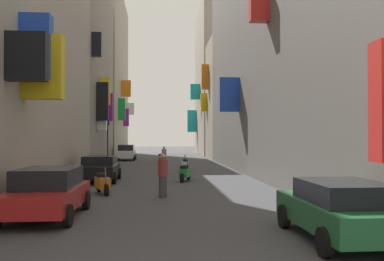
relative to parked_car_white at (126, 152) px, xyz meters
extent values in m
plane|color=#424244|center=(3.70, -10.32, -0.81)|extent=(140.00, 140.00, 0.00)
cube|color=yellow|center=(-0.63, -27.83, 3.96)|extent=(1.34, 0.62, 2.23)
cube|color=blue|center=(-0.80, -28.08, 4.61)|extent=(1.00, 0.60, 2.20)
cube|color=black|center=(-0.69, -29.41, 4.02)|extent=(1.22, 0.43, 1.50)
cube|color=gray|center=(-4.30, -7.22, 6.82)|extent=(6.00, 13.98, 15.24)
cube|color=black|center=(-0.87, -11.24, 4.20)|extent=(0.87, 0.38, 2.85)
cube|color=white|center=(-0.96, -10.71, 3.52)|extent=(0.69, 0.64, 2.89)
cube|color=purple|center=(-0.87, -8.18, 4.00)|extent=(0.86, 0.41, 2.24)
cube|color=yellow|center=(-0.93, -9.18, 5.19)|extent=(0.75, 0.37, 2.16)
cube|color=black|center=(-0.97, -13.37, 7.97)|extent=(0.66, 0.50, 1.67)
cube|color=#9E9384|center=(-4.30, 10.34, 9.38)|extent=(6.00, 18.68, 20.37)
cube|color=white|center=(-0.77, 17.21, 5.57)|extent=(1.07, 0.62, 1.67)
cube|color=orange|center=(-0.72, 8.70, 7.49)|extent=(1.16, 0.48, 2.00)
cube|color=purple|center=(-0.96, 12.13, 4.11)|extent=(0.69, 0.59, 2.28)
cube|color=green|center=(-0.92, 5.20, 4.70)|extent=(0.77, 0.44, 2.52)
cube|color=slate|center=(11.70, -17.16, 8.40)|extent=(6.00, 31.82, 18.41)
cube|color=blue|center=(8.03, -15.20, 4.37)|extent=(1.34, 0.35, 2.28)
cube|color=red|center=(8.24, -22.61, 8.10)|extent=(0.92, 0.58, 1.81)
cube|color=#9E9384|center=(11.70, 2.00, 5.58)|extent=(6.00, 6.49, 12.77)
cube|color=yellow|center=(8.37, 4.10, 5.48)|extent=(0.65, 0.61, 2.06)
cube|color=orange|center=(8.32, 2.24, 8.10)|extent=(0.77, 0.57, 2.70)
cube|color=#9E9384|center=(11.70, 13.16, 9.15)|extent=(6.00, 13.04, 19.92)
cube|color=#19B2BF|center=(8.07, 11.63, 7.49)|extent=(1.27, 0.56, 2.01)
cube|color=#19B2BF|center=(8.05, 16.91, 3.84)|extent=(1.30, 0.46, 3.13)
cube|color=white|center=(0.00, -0.06, -0.17)|extent=(1.71, 3.93, 0.68)
cube|color=black|center=(0.00, 0.14, 0.46)|extent=(1.50, 2.20, 0.58)
cylinder|color=black|center=(0.85, -1.35, -0.51)|extent=(0.18, 0.60, 0.60)
cylinder|color=black|center=(-0.85, -1.35, -0.51)|extent=(0.18, 0.60, 0.60)
cylinder|color=black|center=(0.85, 1.24, -0.51)|extent=(0.18, 0.60, 0.60)
cylinder|color=black|center=(-0.85, 1.24, -0.51)|extent=(0.18, 0.60, 0.60)
cube|color=#B21E1E|center=(0.10, -30.07, -0.22)|extent=(1.82, 4.10, 0.57)
cube|color=black|center=(0.10, -29.86, 0.34)|extent=(1.60, 2.30, 0.57)
cylinder|color=black|center=(1.01, -31.42, -0.51)|extent=(0.18, 0.60, 0.60)
cylinder|color=black|center=(1.01, -28.71, -0.51)|extent=(0.18, 0.60, 0.60)
cylinder|color=black|center=(-0.81, -28.71, -0.51)|extent=(0.18, 0.60, 0.60)
cube|color=black|center=(0.21, -20.20, -0.22)|extent=(1.83, 3.95, 0.58)
cube|color=black|center=(0.21, -20.00, 0.31)|extent=(1.61, 2.21, 0.47)
cylinder|color=black|center=(1.13, -21.50, -0.51)|extent=(0.18, 0.60, 0.60)
cylinder|color=black|center=(-0.71, -21.50, -0.51)|extent=(0.18, 0.60, 0.60)
cylinder|color=black|center=(1.13, -18.90, -0.51)|extent=(0.18, 0.60, 0.60)
cylinder|color=black|center=(-0.71, -18.90, -0.51)|extent=(0.18, 0.60, 0.60)
cube|color=#236638|center=(7.49, -33.26, -0.21)|extent=(1.80, 4.01, 0.59)
cube|color=black|center=(7.49, -33.46, 0.32)|extent=(1.59, 2.25, 0.47)
cylinder|color=black|center=(6.59, -31.94, -0.51)|extent=(0.18, 0.60, 0.60)
cylinder|color=black|center=(8.39, -31.94, -0.51)|extent=(0.18, 0.60, 0.60)
cylinder|color=black|center=(6.59, -34.59, -0.51)|extent=(0.18, 0.60, 0.60)
cube|color=orange|center=(1.04, -25.15, -0.34)|extent=(0.79, 1.14, 0.45)
cube|color=black|center=(0.97, -24.97, -0.04)|extent=(0.50, 0.64, 0.16)
cylinder|color=#4C4C51|center=(1.23, -25.64, -0.02)|extent=(0.16, 0.28, 0.68)
cylinder|color=black|center=(1.28, -25.76, -0.57)|extent=(0.27, 0.48, 0.48)
cylinder|color=black|center=(0.80, -24.54, -0.57)|extent=(0.27, 0.48, 0.48)
cube|color=#ADADB2|center=(3.56, -5.31, -0.34)|extent=(0.68, 1.15, 0.45)
cube|color=black|center=(3.52, -5.50, -0.04)|extent=(0.44, 0.62, 0.16)
cylinder|color=#4C4C51|center=(3.69, -4.78, -0.02)|extent=(0.12, 0.28, 0.68)
cylinder|color=black|center=(3.72, -4.65, -0.57)|extent=(0.21, 0.49, 0.48)
cylinder|color=black|center=(3.41, -5.96, -0.57)|extent=(0.21, 0.49, 0.48)
cube|color=#287F3D|center=(4.75, -20.53, -0.34)|extent=(0.76, 1.14, 0.45)
cube|color=black|center=(4.69, -20.72, -0.04)|extent=(0.48, 0.63, 0.16)
cylinder|color=#4C4C51|center=(4.92, -20.03, -0.02)|extent=(0.15, 0.28, 0.68)
cylinder|color=black|center=(4.96, -19.91, -0.57)|extent=(0.25, 0.49, 0.48)
cylinder|color=black|center=(4.53, -21.16, -0.57)|extent=(0.25, 0.49, 0.48)
cube|color=silver|center=(5.14, -14.12, -0.34)|extent=(0.49, 1.05, 0.45)
cube|color=black|center=(5.13, -14.31, -0.04)|extent=(0.35, 0.57, 0.16)
cylinder|color=#4C4C51|center=(5.17, -13.60, -0.02)|extent=(0.07, 0.28, 0.68)
cylinder|color=black|center=(5.17, -13.47, -0.57)|extent=(0.12, 0.48, 0.48)
cylinder|color=black|center=(5.11, -14.76, -0.57)|extent=(0.12, 0.48, 0.48)
cylinder|color=#3F3F3F|center=(3.51, -26.29, -0.39)|extent=(0.33, 0.33, 0.83)
cylinder|color=maroon|center=(3.51, -26.29, 0.35)|extent=(0.39, 0.39, 0.66)
sphere|color=tan|center=(3.51, -26.29, 0.79)|extent=(0.22, 0.22, 0.22)
cylinder|color=#262626|center=(3.76, -9.04, -0.42)|extent=(0.45, 0.45, 0.78)
cylinder|color=pink|center=(3.76, -9.04, 0.28)|extent=(0.53, 0.53, 0.61)
sphere|color=tan|center=(3.76, -9.04, 0.69)|extent=(0.21, 0.21, 0.21)
cylinder|color=#2D2D2D|center=(-0.91, -7.70, 0.87)|extent=(0.12, 0.12, 3.35)
cube|color=black|center=(-0.91, -7.70, 2.92)|extent=(0.26, 0.26, 0.75)
sphere|color=red|center=(-0.91, -7.84, 3.17)|extent=(0.14, 0.14, 0.14)
sphere|color=orange|center=(-0.91, -7.84, 2.92)|extent=(0.14, 0.14, 0.14)
sphere|color=green|center=(-0.91, -7.84, 2.67)|extent=(0.14, 0.14, 0.14)
camera|label=1|loc=(3.38, -42.45, 1.55)|focal=38.73mm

